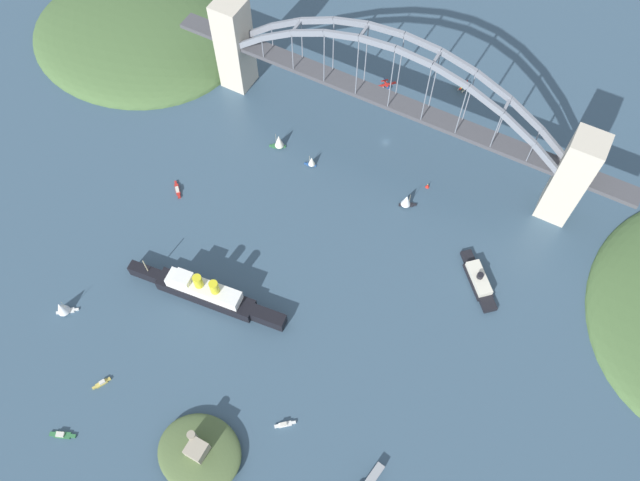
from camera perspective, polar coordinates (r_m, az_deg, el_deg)
The scene contains 17 objects.
ground_plane at distance 358.17m, azimuth 6.04°, elevation 9.00°, with size 1400.00×1400.00×0.00m, color #385166.
harbor_arch_bridge at distance 334.65m, azimuth 6.54°, elevation 12.35°, with size 257.98×16.70×74.31m.
headland_east_shore at distance 429.93m, azimuth -16.02°, elevation 17.54°, with size 138.27×117.49×25.07m.
ocean_liner at distance 304.33m, azimuth -10.39°, elevation -4.72°, with size 82.59×15.86×20.50m.
harbor_ferry_steamer at distance 316.23m, azimuth 14.30°, elevation -3.51°, with size 27.56×29.16×7.56m.
fort_island_mid_harbor at distance 283.34m, azimuth -10.99°, elevation -18.50°, with size 36.93×32.40×13.96m.
seaplane_taxiing_near_bridge at distance 383.45m, azimuth 6.09°, elevation 13.94°, with size 9.40×9.40×5.15m.
seaplane_second_in_formation at distance 390.28m, azimuth 12.95°, elevation 13.53°, with size 9.75×8.00×4.90m.
small_boat_0 at distance 321.64m, azimuth -22.57°, elevation -5.70°, with size 9.61×8.73×10.64m.
small_boat_1 at distance 330.10m, azimuth 7.92°, elevation 3.65°, with size 8.88×7.00×9.96m.
small_boat_2 at distance 305.35m, azimuth -19.33°, elevation -12.21°, with size 5.17×8.28×2.16m.
small_boat_3 at distance 350.73m, azimuth -3.79°, elevation 9.06°, with size 8.99×6.72×10.83m.
small_boat_4 at distance 304.54m, azimuth -22.54°, elevation -16.11°, with size 11.24×6.02×1.97m.
small_boat_5 at distance 344.05m, azimuth -12.92°, elevation 4.56°, with size 8.93×8.73×2.43m.
small_boat_6 at distance 284.47m, azimuth -3.26°, elevation -16.45°, with size 8.02×7.10×2.21m.
small_boat_7 at distance 343.05m, azimuth -0.78°, elevation 7.28°, with size 6.94×4.59×7.99m.
channel_marker_buoy at distance 341.49m, azimuth 9.81°, elevation 4.95°, with size 2.20×2.20×2.75m.
Camera 1 is at (-73.18, 214.79, 277.12)m, focal length 34.98 mm.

